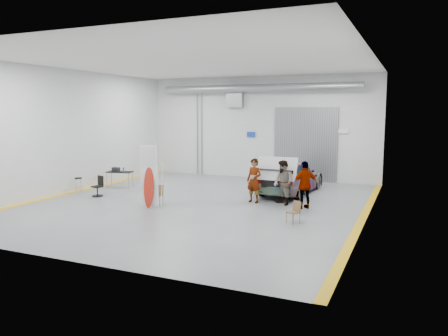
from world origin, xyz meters
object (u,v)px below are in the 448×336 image
at_px(sedan_car, 291,177).
at_px(person_c, 305,185).
at_px(person_b, 283,183).
at_px(folding_chair_far, 293,217).
at_px(folding_chair_near, 158,199).
at_px(shop_stool, 79,185).
at_px(surfboard_display, 148,181).
at_px(person_a, 254,180).
at_px(work_table, 119,171).
at_px(office_chair, 98,187).

bearing_deg(sedan_car, person_c, 117.52).
relative_size(person_b, person_c, 0.98).
height_order(person_b, folding_chair_far, person_b).
xyz_separation_m(folding_chair_near, shop_stool, (-5.19, 1.00, 0.10)).
bearing_deg(surfboard_display, person_a, 31.06).
height_order(person_a, person_b, person_a).
bearing_deg(person_b, sedan_car, 137.27).
height_order(person_c, folding_chair_far, person_c).
bearing_deg(person_b, work_table, -146.56).
distance_m(person_a, office_chair, 7.39).
relative_size(person_a, person_c, 0.99).
relative_size(sedan_car, person_a, 2.71).
relative_size(person_a, shop_stool, 2.66).
bearing_deg(office_chair, shop_stool, -179.78).
height_order(person_a, folding_chair_near, person_a).
xyz_separation_m(person_c, shop_stool, (-11.08, -0.88, -0.62)).
height_order(sedan_car, person_b, person_b).
bearing_deg(surfboard_display, person_c, 16.18).
relative_size(folding_chair_near, folding_chair_far, 1.05).
bearing_deg(person_c, person_a, -45.76).
height_order(sedan_car, folding_chair_near, sedan_car).
height_order(surfboard_display, folding_chair_far, surfboard_display).
bearing_deg(person_c, sedan_car, -103.98).
xyz_separation_m(surfboard_display, shop_stool, (-5.13, 1.57, -0.75)).
bearing_deg(work_table, person_c, -6.38).
distance_m(surfboard_display, work_table, 5.55).
height_order(person_a, office_chair, person_a).
xyz_separation_m(person_a, work_table, (-7.84, 0.83, -0.14)).
bearing_deg(folding_chair_far, work_table, -166.03).
bearing_deg(folding_chair_near, person_b, 18.22).
distance_m(person_c, shop_stool, 11.13).
bearing_deg(office_chair, person_c, 23.58).
xyz_separation_m(person_b, shop_stool, (-10.06, -1.18, -0.60)).
height_order(person_b, surfboard_display, surfboard_display).
relative_size(shop_stool, work_table, 0.51).
bearing_deg(person_a, office_chair, -152.97).
bearing_deg(work_table, person_a, -6.04).
bearing_deg(shop_stool, work_table, 65.69).
xyz_separation_m(person_a, person_b, (1.31, 0.00, -0.01)).
distance_m(folding_chair_far, shop_stool, 11.40).
xyz_separation_m(sedan_car, folding_chair_near, (-4.43, -5.12, -0.50)).
relative_size(person_b, folding_chair_far, 2.38).
bearing_deg(folding_chair_near, person_a, 25.57).
bearing_deg(folding_chair_far, person_a, 164.76).
distance_m(person_a, person_c, 2.34).
bearing_deg(shop_stool, sedan_car, 23.17).
bearing_deg(person_a, sedan_car, 87.94).
xyz_separation_m(folding_chair_near, work_table, (-4.28, 3.01, 0.57)).
relative_size(surfboard_display, folding_chair_near, 3.26).
bearing_deg(work_table, surfboard_display, -40.38).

